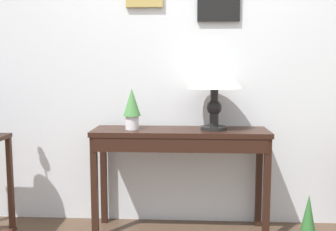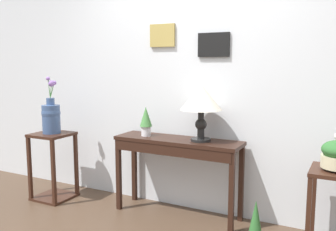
{
  "view_description": "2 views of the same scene",
  "coord_description": "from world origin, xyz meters",
  "px_view_note": "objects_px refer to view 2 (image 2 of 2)",
  "views": [
    {
      "loc": [
        -0.01,
        -1.53,
        1.22
      ],
      "look_at": [
        -0.15,
        1.22,
        0.89
      ],
      "focal_mm": 41.07,
      "sensor_mm": 36.0,
      "label": 1
    },
    {
      "loc": [
        1.48,
        -1.94,
        1.51
      ],
      "look_at": [
        -0.19,
        1.28,
        1.0
      ],
      "focal_mm": 39.21,
      "sensor_mm": 36.0,
      "label": 2
    }
  ],
  "objects_px": {
    "console_table": "(177,151)",
    "flower_vase_tall_left": "(51,115)",
    "potted_plant_on_console": "(146,120)",
    "potted_plant_floor": "(256,222)",
    "pedestal_stand_left": "(53,166)",
    "pedestal_stand_right": "(335,213)",
    "table_lamp": "(201,100)"
  },
  "relations": [
    {
      "from": "pedestal_stand_left",
      "to": "potted_plant_floor",
      "type": "bearing_deg",
      "value": -1.37
    },
    {
      "from": "pedestal_stand_right",
      "to": "potted_plant_floor",
      "type": "relative_size",
      "value": 1.75
    },
    {
      "from": "potted_plant_on_console",
      "to": "potted_plant_floor",
      "type": "bearing_deg",
      "value": -12.19
    },
    {
      "from": "console_table",
      "to": "flower_vase_tall_left",
      "type": "height_order",
      "value": "flower_vase_tall_left"
    },
    {
      "from": "flower_vase_tall_left",
      "to": "table_lamp",
      "type": "bearing_deg",
      "value": 7.5
    },
    {
      "from": "console_table",
      "to": "potted_plant_on_console",
      "type": "height_order",
      "value": "potted_plant_on_console"
    },
    {
      "from": "potted_plant_floor",
      "to": "pedestal_stand_right",
      "type": "bearing_deg",
      "value": 12.79
    },
    {
      "from": "pedestal_stand_left",
      "to": "console_table",
      "type": "bearing_deg",
      "value": 7.9
    },
    {
      "from": "pedestal_stand_left",
      "to": "flower_vase_tall_left",
      "type": "distance_m",
      "value": 0.57
    },
    {
      "from": "table_lamp",
      "to": "potted_plant_on_console",
      "type": "relative_size",
      "value": 1.8
    },
    {
      "from": "pedestal_stand_left",
      "to": "pedestal_stand_right",
      "type": "height_order",
      "value": "pedestal_stand_left"
    },
    {
      "from": "flower_vase_tall_left",
      "to": "potted_plant_floor",
      "type": "height_order",
      "value": "flower_vase_tall_left"
    },
    {
      "from": "pedestal_stand_left",
      "to": "potted_plant_floor",
      "type": "xyz_separation_m",
      "value": [
        2.3,
        -0.06,
        -0.16
      ]
    },
    {
      "from": "table_lamp",
      "to": "flower_vase_tall_left",
      "type": "relative_size",
      "value": 0.86
    },
    {
      "from": "flower_vase_tall_left",
      "to": "pedestal_stand_right",
      "type": "bearing_deg",
      "value": 1.54
    },
    {
      "from": "pedestal_stand_left",
      "to": "pedestal_stand_right",
      "type": "bearing_deg",
      "value": 1.55
    },
    {
      "from": "table_lamp",
      "to": "potted_plant_floor",
      "type": "height_order",
      "value": "table_lamp"
    },
    {
      "from": "table_lamp",
      "to": "potted_plant_floor",
      "type": "xyz_separation_m",
      "value": [
        0.61,
        -0.28,
        -0.96
      ]
    },
    {
      "from": "console_table",
      "to": "flower_vase_tall_left",
      "type": "distance_m",
      "value": 1.48
    },
    {
      "from": "flower_vase_tall_left",
      "to": "potted_plant_on_console",
      "type": "bearing_deg",
      "value": 10.61
    },
    {
      "from": "potted_plant_on_console",
      "to": "pedestal_stand_right",
      "type": "distance_m",
      "value": 1.9
    },
    {
      "from": "potted_plant_on_console",
      "to": "pedestal_stand_left",
      "type": "relative_size",
      "value": 0.4
    },
    {
      "from": "potted_plant_on_console",
      "to": "potted_plant_floor",
      "type": "height_order",
      "value": "potted_plant_on_console"
    },
    {
      "from": "table_lamp",
      "to": "potted_plant_on_console",
      "type": "height_order",
      "value": "table_lamp"
    },
    {
      "from": "pedestal_stand_left",
      "to": "potted_plant_on_console",
      "type": "bearing_deg",
      "value": 10.65
    },
    {
      "from": "potted_plant_floor",
      "to": "console_table",
      "type": "bearing_deg",
      "value": 163.39
    },
    {
      "from": "table_lamp",
      "to": "potted_plant_floor",
      "type": "relative_size",
      "value": 1.35
    },
    {
      "from": "potted_plant_on_console",
      "to": "pedestal_stand_right",
      "type": "bearing_deg",
      "value": -4.06
    },
    {
      "from": "console_table",
      "to": "potted_plant_floor",
      "type": "distance_m",
      "value": 1.0
    },
    {
      "from": "table_lamp",
      "to": "pedestal_stand_left",
      "type": "height_order",
      "value": "table_lamp"
    },
    {
      "from": "console_table",
      "to": "potted_plant_floor",
      "type": "relative_size",
      "value": 3.2
    },
    {
      "from": "pedestal_stand_left",
      "to": "flower_vase_tall_left",
      "type": "relative_size",
      "value": 1.21
    }
  ]
}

